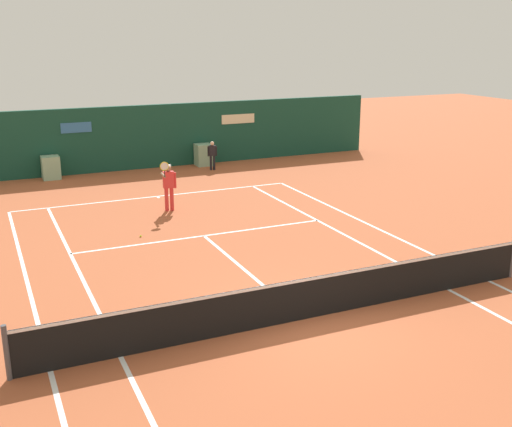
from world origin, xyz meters
The scene contains 6 objects.
ground_plane centered at (0.00, 0.58, 0.00)m, with size 80.00×80.00×0.01m.
tennis_net centered at (0.00, 0.00, 0.51)m, with size 12.10×0.10×1.07m.
sponsor_back_wall centered at (0.01, 16.97, 1.39)m, with size 25.00×1.02×2.89m.
player_on_baseline centered at (-0.14, 9.57, 0.99)m, with size 0.70×0.68×1.86m.
ball_kid_right_post centered at (3.62, 15.35, 0.75)m, with size 0.43×0.22×1.31m.
tennis_ball_by_sideline centered at (-1.81, 7.08, 0.03)m, with size 0.07×0.07×0.07m, color #CCE033.
Camera 1 is at (-6.07, -10.94, 6.00)m, focal length 43.95 mm.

